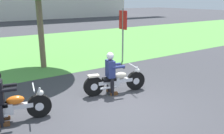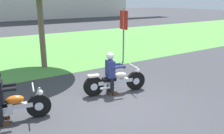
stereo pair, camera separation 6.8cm
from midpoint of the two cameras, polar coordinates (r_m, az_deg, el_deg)
The scene contains 6 objects.
ground at distance 6.87m, azimuth 2.53°, elevation -10.00°, with size 120.00×120.00×0.00m, color #38383D.
grass_verge at distance 15.58m, azimuth -18.97°, elevation 4.15°, with size 60.00×12.00×0.01m, color #549342.
motorcycle_lead at distance 7.79m, azimuth 1.10°, elevation -3.54°, with size 2.14×0.75×0.89m.
rider_lead at distance 7.60m, azimuth -0.06°, elevation -0.68°, with size 0.61×0.54×1.41m.
motorcycle_follow at distance 6.55m, azimuth -23.63°, elevation -9.02°, with size 2.10×0.75×0.88m.
sign_banner at distance 11.60m, azimuth 3.03°, elevation 9.74°, with size 0.08×0.60×2.60m.
Camera 2 is at (-3.56, -5.02, 3.04)m, focal length 37.56 mm.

